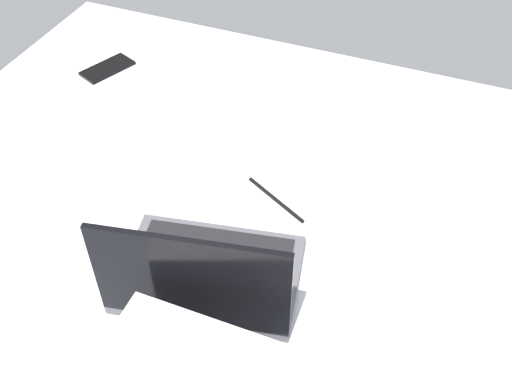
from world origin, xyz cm
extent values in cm
cube|color=#B7BCC6|center=(0.00, 0.00, 9.00)|extent=(180.00, 140.00, 18.00)
cube|color=#4C4C51|center=(8.07, 14.03, 19.00)|extent=(36.84, 28.97, 2.00)
cube|color=black|center=(8.36, 12.56, 20.20)|extent=(31.75, 22.30, 0.40)
cube|color=black|center=(5.93, 24.82, 30.50)|extent=(32.57, 7.38, 21.00)
cube|color=black|center=(63.45, -39.27, 18.40)|extent=(11.66, 15.54, 0.80)
cube|color=black|center=(3.76, -9.44, 18.30)|extent=(15.31, 8.47, 0.60)
camera|label=1|loc=(-26.27, 76.79, 110.15)|focal=42.93mm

